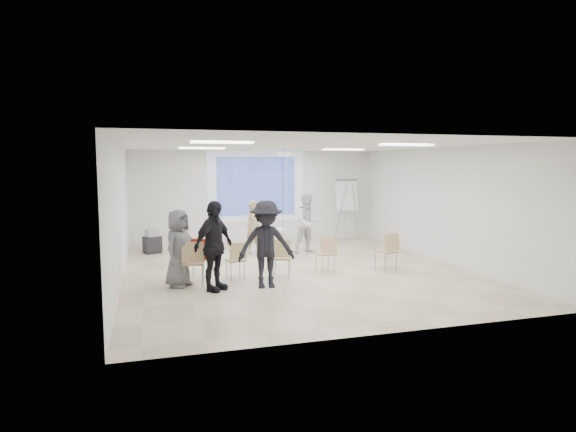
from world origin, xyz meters
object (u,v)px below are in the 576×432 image
object	(u,v)px
flipchart_easel	(347,195)
audience_outer	(178,244)
pedestal_table	(275,240)
chair_far_left	(193,260)
chair_right_far	(388,249)
player_right	(308,219)
chair_right_inner	(327,251)
laptop	(235,259)
audience_left	(214,239)
chair_left_inner	(236,257)
player_left	(254,224)
chair_left_mid	(197,256)
av_cart	(152,242)
audience_mid	(266,238)
chair_center	(282,255)

from	to	relation	value
flipchart_easel	audience_outer	bearing A→B (deg)	-141.06
pedestal_table	chair_far_left	bearing A→B (deg)	-130.83
chair_right_far	pedestal_table	bearing A→B (deg)	115.59
player_right	chair_right_inner	world-z (taller)	player_right
laptop	audience_left	bearing A→B (deg)	48.31
chair_left_inner	flipchart_easel	bearing A→B (deg)	34.88
player_left	chair_far_left	bearing A→B (deg)	-145.03
chair_left_mid	chair_far_left	bearing A→B (deg)	-80.11
chair_left_mid	audience_left	bearing A→B (deg)	-52.90
chair_far_left	av_cart	xyz separation A→B (m)	(-0.79, 4.20, -0.25)
player_left	chair_left_inner	size ratio (longest dim) A/B	2.08
pedestal_table	player_right	world-z (taller)	player_right
chair_far_left	audience_outer	xyz separation A→B (m)	(-0.29, 0.09, 0.34)
player_right	audience_mid	world-z (taller)	audience_mid
av_cart	laptop	bearing A→B (deg)	-86.87
player_left	laptop	xyz separation A→B (m)	(-1.06, -2.81, -0.42)
player_right	chair_right_inner	distance (m)	2.57
chair_center	audience_left	xyz separation A→B (m)	(-1.60, -0.65, 0.52)
chair_center	audience_outer	distance (m)	2.30
chair_center	laptop	size ratio (longest dim) A/B	2.91
chair_left_mid	audience_left	xyz separation A→B (m)	(0.25, -1.00, 0.52)
player_left	audience_mid	xyz separation A→B (m)	(-0.57, -3.78, 0.16)
chair_left_mid	chair_right_inner	world-z (taller)	chair_left_mid
player_right	chair_far_left	distance (m)	4.67
audience_outer	av_cart	world-z (taller)	audience_outer
chair_right_far	flipchart_easel	size ratio (longest dim) A/B	0.45
chair_far_left	chair_center	xyz separation A→B (m)	(1.98, 0.20, -0.04)
pedestal_table	chair_left_inner	bearing A→B (deg)	-121.46
chair_left_mid	av_cart	world-z (taller)	chair_left_mid
pedestal_table	laptop	world-z (taller)	pedestal_table
player_left	audience_outer	size ratio (longest dim) A/B	0.96
chair_far_left	laptop	size ratio (longest dim) A/B	3.15
player_right	audience_left	size ratio (longest dim) A/B	0.93
chair_left_mid	audience_mid	size ratio (longest dim) A/B	0.44
chair_center	chair_far_left	bearing A→B (deg)	-151.88
audience_outer	audience_mid	bearing A→B (deg)	-73.91
chair_far_left	chair_left_inner	world-z (taller)	chair_far_left
player_left	chair_right_inner	xyz separation A→B (m)	(1.15, -2.79, -0.36)
chair_far_left	audience_left	distance (m)	0.76
chair_right_far	audience_outer	distance (m)	4.92
laptop	chair_far_left	bearing A→B (deg)	16.99
chair_left_mid	chair_right_far	bearing A→B (deg)	18.30
laptop	flipchart_easel	world-z (taller)	flipchart_easel
pedestal_table	audience_outer	distance (m)	4.08
chair_center	laptop	distance (m)	1.05
player_left	audience_outer	bearing A→B (deg)	-149.34
chair_right_far	chair_center	bearing A→B (deg)	168.46
chair_far_left	flipchart_easel	size ratio (longest dim) A/B	0.46
chair_center	chair_left_inner	bearing A→B (deg)	-168.19
chair_right_inner	audience_left	xyz separation A→B (m)	(-2.80, -0.95, 0.54)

